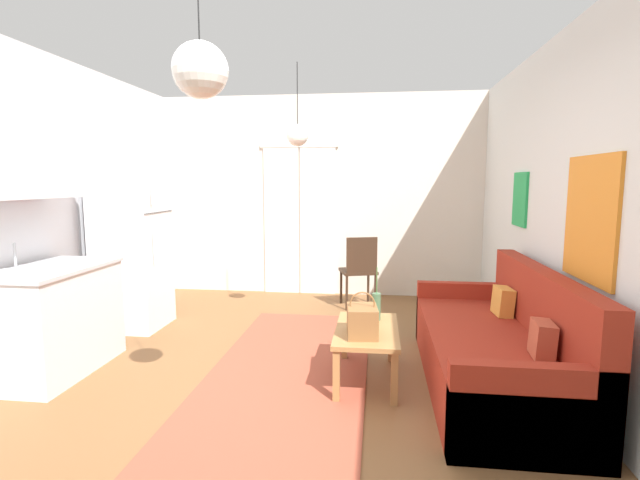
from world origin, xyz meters
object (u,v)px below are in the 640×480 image
object	(u,v)px
refrigerator	(132,245)
accent_chair	(359,268)
bamboo_vase	(376,306)
pendant_lamp_near	(200,70)
couch	(500,351)
coffee_table	(367,336)
handbag	(362,321)
pendant_lamp_far	(298,135)

from	to	relation	value
refrigerator	accent_chair	xyz separation A→B (m)	(2.38, 1.06, -0.38)
accent_chair	refrigerator	bearing A→B (deg)	7.68
bamboo_vase	pendant_lamp_near	bearing A→B (deg)	-122.48
couch	refrigerator	distance (m)	3.74
bamboo_vase	coffee_table	bearing A→B (deg)	-107.52
coffee_table	refrigerator	bearing A→B (deg)	157.26
refrigerator	pendant_lamp_near	bearing A→B (deg)	-53.20
accent_chair	bamboo_vase	bearing A→B (deg)	80.27
bamboo_vase	handbag	xyz separation A→B (m)	(-0.10, -0.40, -0.00)
bamboo_vase	accent_chair	xyz separation A→B (m)	(-0.22, 1.88, -0.03)
bamboo_vase	refrigerator	distance (m)	2.75
coffee_table	bamboo_vase	bearing A→B (deg)	72.48
couch	coffee_table	distance (m)	1.02
pendant_lamp_far	pendant_lamp_near	bearing A→B (deg)	-92.43
accent_chair	pendant_lamp_near	world-z (taller)	pendant_lamp_near
bamboo_vase	handbag	size ratio (longest dim) A/B	1.33
pendant_lamp_near	handbag	bearing A→B (deg)	51.81
coffee_table	handbag	bearing A→B (deg)	-100.36
pendant_lamp_far	accent_chair	bearing A→B (deg)	59.18
coffee_table	accent_chair	xyz separation A→B (m)	(-0.14, 2.11, 0.15)
coffee_table	handbag	world-z (taller)	handbag
couch	coffee_table	bearing A→B (deg)	179.79
bamboo_vase	accent_chair	size ratio (longest dim) A/B	0.50
couch	pendant_lamp_far	xyz separation A→B (m)	(-1.75, 1.12, 1.74)
refrigerator	pendant_lamp_far	bearing A→B (deg)	1.91
refrigerator	couch	bearing A→B (deg)	-16.70
couch	pendant_lamp_near	xyz separation A→B (m)	(-1.85, -1.19, 1.84)
coffee_table	pendant_lamp_far	xyz separation A→B (m)	(-0.74, 1.12, 1.66)
bamboo_vase	handbag	world-z (taller)	bamboo_vase
couch	pendant_lamp_near	size ratio (longest dim) A/B	2.90
couch	accent_chair	xyz separation A→B (m)	(-1.16, 2.12, 0.22)
handbag	accent_chair	world-z (taller)	accent_chair
refrigerator	coffee_table	bearing A→B (deg)	-22.74
bamboo_vase	refrigerator	size ratio (longest dim) A/B	0.25
pendant_lamp_far	bamboo_vase	bearing A→B (deg)	-47.67
accent_chair	handbag	bearing A→B (deg)	76.54
handbag	refrigerator	world-z (taller)	refrigerator
refrigerator	accent_chair	size ratio (longest dim) A/B	1.98
couch	handbag	bearing A→B (deg)	-170.65
couch	accent_chair	bearing A→B (deg)	118.68
handbag	accent_chair	bearing A→B (deg)	92.78
coffee_table	accent_chair	size ratio (longest dim) A/B	0.99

